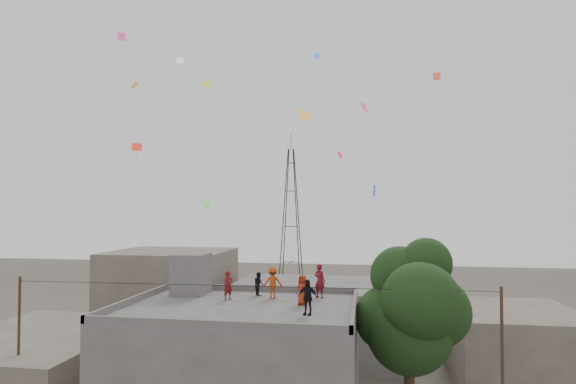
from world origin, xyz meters
name	(u,v)px	position (x,y,z in m)	size (l,w,h in m)	color
main_building	(240,378)	(0.00, 0.00, 3.05)	(10.00, 8.00, 6.10)	#54514E
parapet	(240,303)	(0.00, 0.00, 6.25)	(10.00, 8.00, 0.30)	#54514E
stair_head_box	(191,274)	(-3.20, 2.60, 7.10)	(1.60, 1.80, 2.00)	#54514E
neighbor_west	(40,373)	(-11.00, 2.00, 2.00)	(8.00, 10.00, 4.00)	#575045
neighbor_north	(318,319)	(2.00, 14.00, 2.50)	(12.00, 9.00, 5.00)	#54514E
neighbor_northwest	(170,295)	(-10.00, 16.00, 3.50)	(9.00, 8.00, 7.00)	#575045
neighbor_east	(514,347)	(14.00, 10.00, 2.20)	(7.00, 8.00, 4.40)	#575045
tree	(413,309)	(7.37, 0.60, 6.10)	(4.90, 4.60, 9.10)	black
utility_line	(244,370)	(0.50, -1.25, 3.83)	(20.12, 0.62, 7.40)	black
transmission_tower	(291,219)	(-4.00, 40.00, 9.07)	(2.97, 2.97, 20.01)	black
person_red_adult	(320,281)	(3.23, 2.62, 6.90)	(0.59, 0.38, 1.61)	maroon
person_orange_child	(303,290)	(2.65, 0.76, 6.76)	(0.65, 0.42, 1.33)	#992A11
person_dark_child	(259,284)	(0.22, 2.75, 6.67)	(0.55, 0.43, 1.14)	black
person_dark_adult	(307,297)	(3.10, -1.17, 6.81)	(0.83, 0.35, 1.42)	black
person_orange_adult	(273,283)	(1.04, 2.13, 6.84)	(0.96, 0.55, 1.49)	#AA3D13
person_red_child	(228,285)	(-0.94, 1.40, 6.77)	(0.49, 0.32, 1.34)	maroon
kites	(280,112)	(0.63, 6.43, 15.86)	(18.31, 18.58, 12.29)	red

